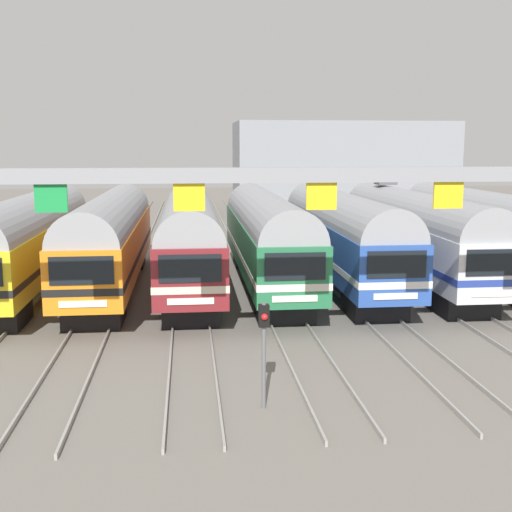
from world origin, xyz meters
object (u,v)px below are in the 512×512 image
(commuter_train_white, at_px, (485,231))
(commuter_train_blue, at_px, (341,233))
(catenary_gantry, at_px, (321,204))
(yard_signal_mast, at_px, (264,335))
(commuter_train_orange, at_px, (111,236))
(commuter_train_maroon, at_px, (189,235))
(commuter_train_green, at_px, (266,234))
(commuter_train_silver, at_px, (413,232))
(commuter_train_yellow, at_px, (30,237))

(commuter_train_white, bearing_deg, commuter_train_blue, 180.00)
(commuter_train_blue, xyz_separation_m, catenary_gantry, (-3.86, -13.49, 2.72))
(commuter_train_blue, height_order, yard_signal_mast, commuter_train_blue)
(commuter_train_orange, relative_size, commuter_train_white, 1.00)
(commuter_train_maroon, relative_size, catenary_gantry, 0.64)
(commuter_train_green, xyz_separation_m, yard_signal_mast, (-1.93, -15.52, -0.62))
(commuter_train_green, height_order, catenary_gantry, catenary_gantry)
(commuter_train_silver, relative_size, commuter_train_white, 1.00)
(commuter_train_blue, bearing_deg, commuter_train_silver, 0.06)
(commuter_train_white, bearing_deg, yard_signal_mast, -131.05)
(commuter_train_yellow, distance_m, commuter_train_orange, 3.86)
(commuter_train_maroon, height_order, yard_signal_mast, commuter_train_maroon)
(commuter_train_orange, relative_size, catenary_gantry, 0.64)
(commuter_train_orange, height_order, commuter_train_silver, commuter_train_silver)
(commuter_train_blue, relative_size, commuter_train_silver, 1.00)
(commuter_train_orange, xyz_separation_m, commuter_train_white, (19.30, 0.00, 0.00))
(commuter_train_orange, relative_size, yard_signal_mast, 6.11)
(commuter_train_silver, bearing_deg, yard_signal_mast, -121.88)
(commuter_train_yellow, distance_m, commuter_train_blue, 15.44)
(commuter_train_maroon, xyz_separation_m, yard_signal_mast, (1.93, -15.52, -0.62))
(commuter_train_maroon, xyz_separation_m, commuter_train_white, (15.44, -0.00, -0.00))
(catenary_gantry, bearing_deg, commuter_train_orange, 119.78)
(commuter_train_maroon, height_order, commuter_train_white, commuter_train_maroon)
(commuter_train_yellow, distance_m, commuter_train_green, 11.58)
(commuter_train_silver, bearing_deg, commuter_train_orange, -179.98)
(commuter_train_white, bearing_deg, commuter_train_green, 180.00)
(commuter_train_white, bearing_deg, commuter_train_orange, 180.00)
(commuter_train_silver, bearing_deg, commuter_train_green, -179.97)
(commuter_train_silver, distance_m, catenary_gantry, 15.79)
(yard_signal_mast, bearing_deg, commuter_train_green, 82.91)
(commuter_train_maroon, bearing_deg, commuter_train_blue, -0.03)
(commuter_train_orange, distance_m, commuter_train_blue, 11.58)
(catenary_gantry, distance_m, yard_signal_mast, 4.36)
(commuter_train_green, height_order, commuter_train_white, same)
(commuter_train_orange, distance_m, commuter_train_silver, 15.44)
(commuter_train_yellow, bearing_deg, commuter_train_maroon, 0.00)
(commuter_train_blue, xyz_separation_m, commuter_train_silver, (3.86, 0.00, 0.00))
(commuter_train_maroon, xyz_separation_m, catenary_gantry, (3.86, -13.50, 2.72))
(commuter_train_blue, bearing_deg, commuter_train_yellow, 179.98)
(commuter_train_green, xyz_separation_m, commuter_train_silver, (7.72, 0.00, 0.00))
(commuter_train_orange, height_order, yard_signal_mast, commuter_train_orange)
(commuter_train_white, height_order, catenary_gantry, catenary_gantry)
(commuter_train_green, bearing_deg, commuter_train_maroon, 179.94)
(commuter_train_blue, bearing_deg, catenary_gantry, -105.96)
(commuter_train_blue, xyz_separation_m, commuter_train_white, (7.72, 0.00, 0.00))
(commuter_train_silver, bearing_deg, catenary_gantry, -119.77)
(commuter_train_blue, bearing_deg, commuter_train_orange, 180.00)
(commuter_train_blue, height_order, commuter_train_white, same)
(commuter_train_green, height_order, yard_signal_mast, commuter_train_green)
(commuter_train_maroon, height_order, commuter_train_green, commuter_train_maroon)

